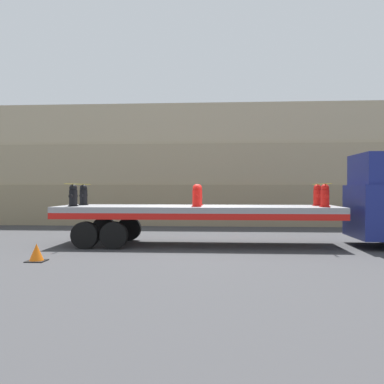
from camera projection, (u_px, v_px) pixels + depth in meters
ground_plane at (197, 245)px, 14.64m from camera, size 120.00×120.00×0.00m
rock_cliff at (206, 166)px, 23.37m from camera, size 60.00×3.30×6.37m
flatbed_trailer at (183, 213)px, 14.66m from camera, size 9.52×2.55×1.34m
fire_hydrant_black_near_0 at (73, 196)px, 14.37m from camera, size 0.34×0.58×0.74m
fire_hydrant_black_far_0 at (84, 195)px, 15.44m from camera, size 0.34×0.58×0.74m
fire_hydrant_red_near_1 at (197, 196)px, 14.09m from camera, size 0.34×0.58×0.74m
fire_hydrant_red_far_1 at (198, 195)px, 15.16m from camera, size 0.34×0.58×0.74m
fire_hydrant_red_near_2 at (325, 196)px, 13.81m from camera, size 0.34×0.58×0.74m
fire_hydrant_red_far_2 at (317, 195)px, 14.88m from camera, size 0.34×0.58×0.74m
cargo_strap_rear at (79, 184)px, 14.90m from camera, size 0.05×2.65×0.01m
cargo_strap_middle at (321, 184)px, 14.34m from camera, size 0.05×2.65×0.01m
traffic_cone at (37, 253)px, 11.39m from camera, size 0.49×0.49×0.48m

